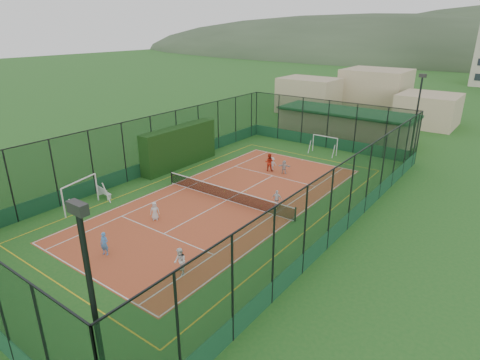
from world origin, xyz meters
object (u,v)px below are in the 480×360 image
object	(u,v)px
white_bench	(104,192)
child_far_back	(284,167)
futsal_goal_near	(81,195)
coach	(269,162)
child_near_right	(180,261)
floodlight_se	(99,337)
child_far_right	(277,199)
floodlight_ne	(415,121)
child_near_left	(155,211)
child_near_mid	(104,244)
child_far_left	(272,164)
futsal_goal_far	(325,145)
clubhouse	(346,124)

from	to	relation	value
white_bench	child_far_back	size ratio (longest dim) A/B	1.24
futsal_goal_near	coach	bearing A→B (deg)	-36.74
child_near_right	floodlight_se	bearing A→B (deg)	-27.31
child_far_right	coach	distance (m)	7.64
floodlight_ne	futsal_goal_near	bearing A→B (deg)	-123.79
child_near_left	child_near_mid	size ratio (longest dim) A/B	0.91
child_far_left	coach	bearing A→B (deg)	18.62
floodlight_se	futsal_goal_far	bearing A→B (deg)	103.95
floodlight_ne	white_bench	bearing A→B (deg)	-127.13
child_far_right	futsal_goal_far	bearing A→B (deg)	-91.92
child_near_right	child_far_back	bearing A→B (deg)	133.25
futsal_goal_near	child_near_right	bearing A→B (deg)	-111.25
floodlight_se	child_far_right	distance (m)	18.81
white_bench	child_near_mid	world-z (taller)	child_near_mid
child_near_left	child_near_right	distance (m)	6.78
child_far_left	child_near_mid	bearing A→B (deg)	51.19
clubhouse	child_near_mid	distance (m)	32.06
clubhouse	child_far_left	xyz separation A→B (m)	(-0.80, -14.43, -0.96)
floodlight_ne	futsal_goal_near	xyz separation A→B (m)	(-15.95, -23.84, -3.07)
clubhouse	futsal_goal_far	bearing A→B (deg)	-83.91
child_near_right	child_far_left	distance (m)	17.09
floodlight_ne	coach	distance (m)	13.75
clubhouse	floodlight_se	bearing A→B (deg)	-77.44
white_bench	child_near_left	distance (m)	5.91
child_near_mid	child_near_right	distance (m)	4.92
white_bench	child_near_right	xyz separation A→B (m)	(11.70, -3.80, 0.34)
child_far_left	child_far_back	bearing A→B (deg)	137.72
white_bench	child_near_right	distance (m)	12.30
child_near_right	child_near_mid	bearing A→B (deg)	-134.75
floodlight_se	futsal_goal_near	distance (m)	18.75
floodlight_se	futsal_goal_far	size ratio (longest dim) A/B	3.02
child_near_mid	futsal_goal_near	bearing A→B (deg)	136.56
child_near_left	coach	size ratio (longest dim) A/B	0.79
child_near_mid	child_far_right	distance (m)	12.10
child_far_left	floodlight_se	bearing A→B (deg)	72.69
child_near_right	coach	world-z (taller)	coach
futsal_goal_near	child_near_right	xyz separation A→B (m)	(11.25, -1.62, -0.30)
child_near_right	futsal_goal_far	bearing A→B (deg)	128.94
coach	child_near_right	bearing A→B (deg)	85.45
clubhouse	child_far_back	size ratio (longest dim) A/B	12.69
child_far_back	child_far_right	bearing A→B (deg)	93.97
futsal_goal_far	futsal_goal_near	bearing A→B (deg)	-108.61
futsal_goal_near	child_near_mid	bearing A→B (deg)	-126.40
child_far_back	floodlight_se	bearing A→B (deg)	86.11
white_bench	child_far_back	xyz separation A→B (m)	(8.28, 12.55, 0.19)
clubhouse	futsal_goal_far	distance (m)	7.06
futsal_goal_near	child_far_left	size ratio (longest dim) A/B	2.71
clubhouse	futsal_goal_far	xyz separation A→B (m)	(0.75, -6.98, -0.69)
floodlight_se	child_far_right	xyz separation A→B (m)	(-4.99, 17.80, -3.47)
futsal_goal_far	child_near_mid	distance (m)	25.11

